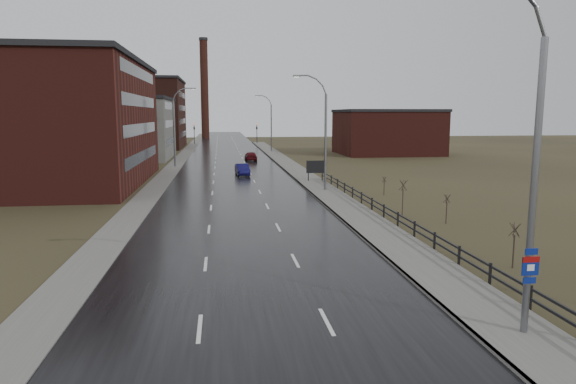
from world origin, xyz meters
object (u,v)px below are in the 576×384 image
object	(u,v)px
streetlight_main	(527,162)
billboard	(315,168)
car_near	(242,170)
car_far	(251,156)

from	to	relation	value
streetlight_main	billboard	xyz separation A→B (m)	(0.63, 40.89, -4.39)
billboard	car_near	distance (m)	10.83
car_near	car_far	xyz separation A→B (m)	(2.24, 19.86, 0.07)
billboard	car_near	world-z (taller)	billboard
billboard	streetlight_main	bearing A→B (deg)	-90.88
streetlight_main	car_far	size ratio (longest dim) A/B	2.63
streetlight_main	car_near	bearing A→B (deg)	98.56
streetlight_main	billboard	distance (m)	41.13
billboard	car_near	bearing A→B (deg)	136.97
car_far	streetlight_main	bearing A→B (deg)	92.94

